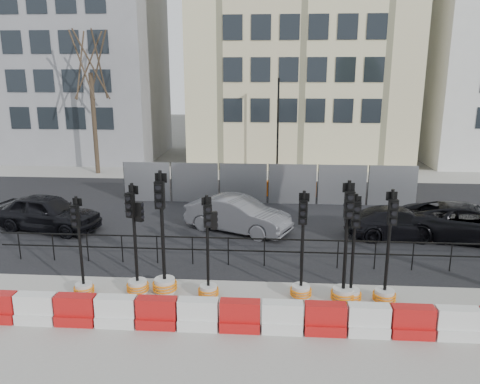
# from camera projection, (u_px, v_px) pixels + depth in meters

# --- Properties ---
(ground) EXTENTS (120.00, 120.00, 0.00)m
(ground) POSITION_uv_depth(u_px,v_px,m) (263.00, 282.00, 14.41)
(ground) COLOR #51514C
(ground) RESTS_ON ground
(sidewalk_near) EXTENTS (40.00, 6.00, 0.02)m
(sidewalk_near) POSITION_uv_depth(u_px,v_px,m) (261.00, 335.00, 11.50)
(sidewalk_near) COLOR gray
(sidewalk_near) RESTS_ON ground
(road) EXTENTS (40.00, 14.00, 0.03)m
(road) POSITION_uv_depth(u_px,v_px,m) (267.00, 215.00, 21.17)
(road) COLOR black
(road) RESTS_ON ground
(sidewalk_far) EXTENTS (40.00, 4.00, 0.02)m
(sidewalk_far) POSITION_uv_depth(u_px,v_px,m) (269.00, 174.00, 29.87)
(sidewalk_far) COLOR gray
(sidewalk_far) RESTS_ON ground
(building_grey) EXTENTS (11.00, 9.06, 14.00)m
(building_grey) POSITION_uv_depth(u_px,v_px,m) (84.00, 63.00, 34.89)
(building_grey) COLOR gray
(building_grey) RESTS_ON ground
(building_cream) EXTENTS (15.00, 10.06, 18.00)m
(building_cream) POSITION_uv_depth(u_px,v_px,m) (300.00, 34.00, 33.31)
(building_cream) COLOR beige
(building_cream) RESTS_ON ground
(kerb_railing) EXTENTS (18.00, 0.04, 1.00)m
(kerb_railing) POSITION_uv_depth(u_px,v_px,m) (264.00, 247.00, 15.40)
(kerb_railing) COLOR black
(kerb_railing) RESTS_ON ground
(heras_fencing) EXTENTS (14.33, 1.72, 2.00)m
(heras_fencing) POSITION_uv_depth(u_px,v_px,m) (279.00, 187.00, 23.74)
(heras_fencing) COLOR gray
(heras_fencing) RESTS_ON ground
(lamp_post_far) EXTENTS (0.12, 0.56, 6.00)m
(lamp_post_far) POSITION_uv_depth(u_px,v_px,m) (278.00, 125.00, 28.06)
(lamp_post_far) COLOR black
(lamp_post_far) RESTS_ON ground
(tree_bare_far) EXTENTS (2.00, 2.00, 9.00)m
(tree_bare_far) POSITION_uv_depth(u_px,v_px,m) (90.00, 67.00, 28.50)
(tree_bare_far) COLOR #473828
(tree_bare_far) RESTS_ON ground
(barrier_row) EXTENTS (14.65, 0.50, 0.80)m
(barrier_row) POSITION_uv_depth(u_px,v_px,m) (261.00, 317.00, 11.61)
(barrier_row) COLOR red
(barrier_row) RESTS_ON ground
(traffic_signal_a) EXTENTS (0.59, 0.59, 2.97)m
(traffic_signal_a) POSITION_uv_depth(u_px,v_px,m) (83.00, 276.00, 13.42)
(traffic_signal_a) COLOR #BCBCB8
(traffic_signal_a) RESTS_ON ground
(traffic_signal_b) EXTENTS (0.65, 0.65, 3.32)m
(traffic_signal_b) POSITION_uv_depth(u_px,v_px,m) (137.00, 268.00, 13.49)
(traffic_signal_b) COLOR #BCBCB8
(traffic_signal_b) RESTS_ON ground
(traffic_signal_c) EXTENTS (0.72, 0.72, 3.66)m
(traffic_signal_c) POSITION_uv_depth(u_px,v_px,m) (164.00, 269.00, 13.53)
(traffic_signal_c) COLOR #BCBCB8
(traffic_signal_c) RESTS_ON ground
(traffic_signal_d) EXTENTS (0.60, 0.60, 3.04)m
(traffic_signal_d) POSITION_uv_depth(u_px,v_px,m) (209.00, 274.00, 13.27)
(traffic_signal_d) COLOR #BCBCB8
(traffic_signal_d) RESTS_ON ground
(traffic_signal_e) EXTENTS (0.62, 0.62, 3.17)m
(traffic_signal_e) POSITION_uv_depth(u_px,v_px,m) (301.00, 277.00, 13.24)
(traffic_signal_e) COLOR #BCBCB8
(traffic_signal_e) RESTS_ON ground
(traffic_signal_f) EXTENTS (0.69, 0.69, 3.52)m
(traffic_signal_f) POSITION_uv_depth(u_px,v_px,m) (345.00, 275.00, 12.95)
(traffic_signal_f) COLOR #BCBCB8
(traffic_signal_f) RESTS_ON ground
(traffic_signal_g) EXTENTS (0.62, 0.62, 3.14)m
(traffic_signal_g) POSITION_uv_depth(u_px,v_px,m) (351.00, 280.00, 13.02)
(traffic_signal_g) COLOR #BCBCB8
(traffic_signal_g) RESTS_ON ground
(traffic_signal_h) EXTENTS (0.65, 0.65, 3.29)m
(traffic_signal_h) POSITION_uv_depth(u_px,v_px,m) (386.00, 281.00, 12.94)
(traffic_signal_h) COLOR #BCBCB8
(traffic_signal_h) RESTS_ON ground
(car_a) EXTENTS (3.59, 5.11, 1.49)m
(car_a) POSITION_uv_depth(u_px,v_px,m) (48.00, 212.00, 19.07)
(car_a) COLOR black
(car_a) RESTS_ON ground
(car_b) EXTENTS (4.72, 5.43, 1.42)m
(car_b) POSITION_uv_depth(u_px,v_px,m) (238.00, 215.00, 18.88)
(car_b) COLOR #57575D
(car_b) RESTS_ON ground
(car_c) EXTENTS (1.89, 4.29, 1.22)m
(car_c) POSITION_uv_depth(u_px,v_px,m) (400.00, 223.00, 18.16)
(car_c) COLOR black
(car_c) RESTS_ON ground
(car_d) EXTENTS (4.65, 6.14, 1.41)m
(car_d) POSITION_uv_depth(u_px,v_px,m) (469.00, 223.00, 17.89)
(car_d) COLOR black
(car_d) RESTS_ON ground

